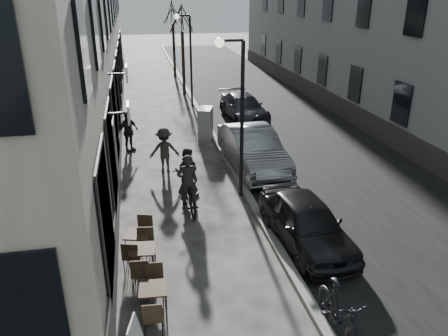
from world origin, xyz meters
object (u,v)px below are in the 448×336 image
object	(u,v)px
tree_near	(182,18)
pedestrian_far	(128,132)
tree_far	(172,13)
car_mid	(253,149)
bistro_set_b	(143,259)
pedestrian_mid	(164,150)
bistro_set_a	(154,299)
pedestrian_near	(187,172)
bicycle	(188,192)
car_far	(244,107)
streetlamp_near	(237,103)
utility_cabinet	(206,125)
car_near	(306,222)
moped	(340,316)
bistro_set_c	(138,243)
streetlamp_far	(188,51)

from	to	relation	value
tree_near	pedestrian_far	bearing A→B (deg)	-109.47
tree_far	car_mid	xyz separation A→B (m)	(1.10, -18.75, -3.89)
bistro_set_b	pedestrian_mid	bearing A→B (deg)	88.10
tree_near	bistro_set_a	size ratio (longest dim) A/B	3.93
tree_near	tree_far	bearing A→B (deg)	90.00
pedestrian_mid	car_mid	world-z (taller)	pedestrian_mid
pedestrian_near	car_mid	distance (m)	3.31
bistro_set_b	bicycle	xyz separation A→B (m)	(1.47, 3.19, 0.09)
tree_near	car_far	size ratio (longest dim) A/B	1.34
streetlamp_near	bistro_set_b	size ratio (longest dim) A/B	3.31
utility_cabinet	car_near	xyz separation A→B (m)	(1.22, -9.01, -0.09)
bicycle	moped	size ratio (longest dim) A/B	1.05
bistro_set_b	pedestrian_near	world-z (taller)	pedestrian_near
pedestrian_near	bicycle	bearing A→B (deg)	104.11
tree_far	pedestrian_far	size ratio (longest dim) A/B	3.33
utility_cabinet	pedestrian_near	distance (m)	5.63
bistro_set_c	car_mid	world-z (taller)	car_mid
streetlamp_near	car_near	distance (m)	4.23
streetlamp_far	pedestrian_near	bearing A→B (deg)	-97.65
streetlamp_near	car_mid	bearing A→B (deg)	62.45
tree_near	pedestrian_far	world-z (taller)	tree_near
bicycle	car_far	distance (m)	10.29
car_near	moped	world-z (taller)	car_near
pedestrian_near	pedestrian_far	size ratio (longest dim) A/B	0.97
bistro_set_c	pedestrian_mid	distance (m)	5.72
tree_far	moped	distance (m)	27.94
car_far	tree_near	bearing A→B (deg)	105.84
bistro_set_a	bicycle	world-z (taller)	bicycle
car_near	pedestrian_near	bearing A→B (deg)	123.20
streetlamp_far	car_near	size ratio (longest dim) A/B	1.31
car_near	car_mid	xyz separation A→B (m)	(0.00, 5.45, 0.11)
streetlamp_near	pedestrian_mid	world-z (taller)	streetlamp_near
bistro_set_b	bicycle	bearing A→B (deg)	72.36
car_far	pedestrian_far	bearing A→B (deg)	-152.90
bistro_set_c	moped	bearing A→B (deg)	-27.43
streetlamp_far	bistro_set_c	distance (m)	15.59
bistro_set_c	car_far	xyz separation A→B (m)	(5.69, 11.90, 0.17)
streetlamp_near	tree_near	size ratio (longest dim) A/B	0.89
car_mid	bicycle	bearing A→B (deg)	-138.60
streetlamp_far	bicycle	world-z (taller)	streetlamp_far
pedestrian_mid	moped	distance (m)	9.60
streetlamp_far	bicycle	xyz separation A→B (m)	(-1.65, -12.54, -2.61)
car_near	car_far	distance (m)	12.17
bistro_set_b	tree_far	bearing A→B (deg)	89.78
car_mid	pedestrian_near	bearing A→B (deg)	-148.88
bistro_set_a	car_mid	distance (m)	8.53
utility_cabinet	car_near	world-z (taller)	utility_cabinet
bistro_set_c	pedestrian_near	distance (m)	3.79
bistro_set_a	bistro_set_c	size ratio (longest dim) A/B	0.95
bistro_set_b	moped	size ratio (longest dim) A/B	0.77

